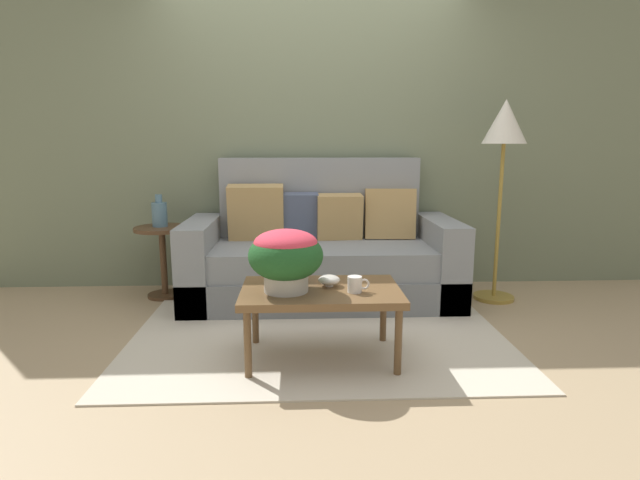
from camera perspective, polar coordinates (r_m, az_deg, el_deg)
ground_plane at (r=3.37m, az=-0.21°, el=-10.56°), size 14.00×14.00×0.00m
wall_back at (r=4.42m, az=-0.89°, el=12.31°), size 6.40×0.12×2.69m
area_rug at (r=3.31m, az=-0.16°, el=-10.92°), size 2.38×1.64×0.01m
couch at (r=4.04m, az=0.08°, el=-1.84°), size 2.10×0.91×1.11m
coffee_table at (r=2.89m, az=0.16°, el=-6.30°), size 0.90×0.58×0.42m
side_table at (r=4.26m, az=-17.32°, el=-0.95°), size 0.43×0.43×0.58m
floor_lamp at (r=4.15m, az=20.05°, el=10.74°), size 0.33×0.33×1.56m
potted_plant at (r=2.78m, az=-3.88°, el=-1.69°), size 0.41×0.41×0.35m
coffee_mug at (r=2.80m, az=4.01°, el=-5.00°), size 0.12×0.08×0.09m
snack_bowl at (r=2.91m, az=1.04°, el=-4.54°), size 0.13×0.13×0.07m
table_vase at (r=4.23m, az=-17.65°, el=2.86°), size 0.12×0.12×0.26m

